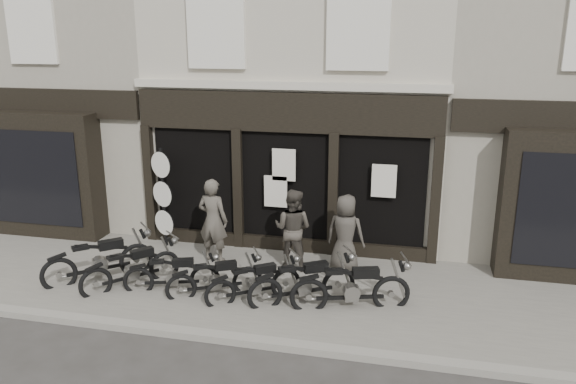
% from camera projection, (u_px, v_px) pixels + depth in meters
% --- Properties ---
extents(ground_plane, '(90.00, 90.00, 0.00)m').
position_uv_depth(ground_plane, '(251.00, 309.00, 10.94)').
color(ground_plane, '#2D2B28').
rests_on(ground_plane, ground).
extents(pavement, '(30.00, 4.20, 0.12)m').
position_uv_depth(pavement, '(263.00, 286.00, 11.77)').
color(pavement, '#615D56').
rests_on(pavement, ground_plane).
extents(kerb, '(30.00, 0.25, 0.13)m').
position_uv_depth(kerb, '(231.00, 339.00, 9.75)').
color(kerb, gray).
rests_on(kerb, ground_plane).
extents(central_building, '(7.30, 6.22, 8.34)m').
position_uv_depth(central_building, '(310.00, 75.00, 15.41)').
color(central_building, '#ABA492').
rests_on(central_building, ground).
extents(neighbour_left, '(5.60, 6.73, 8.34)m').
position_uv_depth(neighbour_left, '(101.00, 73.00, 16.73)').
color(neighbour_left, gray).
rests_on(neighbour_left, ground).
extents(neighbour_right, '(5.60, 6.73, 8.34)m').
position_uv_depth(neighbour_right, '(559.00, 81.00, 14.01)').
color(neighbour_right, gray).
rests_on(neighbour_right, ground).
extents(motorcycle_0, '(1.90, 1.80, 1.13)m').
position_uv_depth(motorcycle_0, '(100.00, 263.00, 11.96)').
color(motorcycle_0, black).
rests_on(motorcycle_0, ground).
extents(motorcycle_1, '(1.62, 1.79, 1.04)m').
position_uv_depth(motorcycle_1, '(132.00, 271.00, 11.65)').
color(motorcycle_1, black).
rests_on(motorcycle_1, ground).
extents(motorcycle_2, '(1.91, 0.86, 0.94)m').
position_uv_depth(motorcycle_2, '(173.00, 277.00, 11.45)').
color(motorcycle_2, black).
rests_on(motorcycle_2, ground).
extents(motorcycle_3, '(1.79, 1.19, 0.94)m').
position_uv_depth(motorcycle_3, '(216.00, 282.00, 11.26)').
color(motorcycle_3, black).
rests_on(motorcycle_3, ground).
extents(motorcycle_4, '(1.74, 1.36, 0.96)m').
position_uv_depth(motorcycle_4, '(255.00, 286.00, 11.06)').
color(motorcycle_4, black).
rests_on(motorcycle_4, ground).
extents(motorcycle_5, '(2.00, 1.41, 1.07)m').
position_uv_depth(motorcycle_5, '(304.00, 286.00, 10.95)').
color(motorcycle_5, black).
rests_on(motorcycle_5, ground).
extents(motorcycle_6, '(2.25, 1.00, 1.11)m').
position_uv_depth(motorcycle_6, '(352.00, 292.00, 10.68)').
color(motorcycle_6, black).
rests_on(motorcycle_6, ground).
extents(man_left, '(0.77, 0.56, 1.95)m').
position_uv_depth(man_left, '(213.00, 220.00, 12.71)').
color(man_left, '#49433C').
rests_on(man_left, pavement).
extents(man_centre, '(0.99, 0.83, 1.80)m').
position_uv_depth(man_centre, '(293.00, 229.00, 12.38)').
color(man_centre, '#3D3831').
rests_on(man_centre, pavement).
extents(man_right, '(0.93, 0.69, 1.73)m').
position_uv_depth(man_right, '(345.00, 233.00, 12.21)').
color(man_right, '#38342F').
rests_on(man_right, pavement).
extents(advert_sign_post, '(0.59, 0.40, 2.57)m').
position_uv_depth(advert_sign_post, '(163.00, 202.00, 13.57)').
color(advert_sign_post, black).
rests_on(advert_sign_post, ground).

